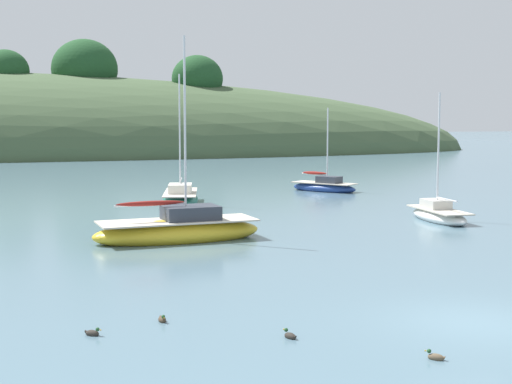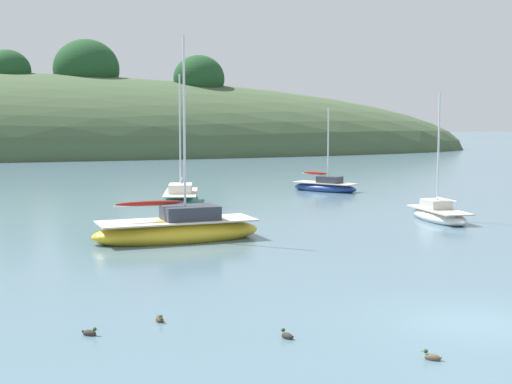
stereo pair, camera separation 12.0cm
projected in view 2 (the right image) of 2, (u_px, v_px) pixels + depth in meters
The scene contains 9 objects.
ground_plane at pixel (474, 322), 18.01m from camera, with size 400.00×400.00×0.00m, color slate.
sailboat_black_sloop at pixel (181, 198), 42.15m from camera, with size 3.07×6.01×7.46m.
sailboat_red_portside at pixel (178, 230), 29.86m from camera, with size 7.01×3.03×8.32m.
sailboat_white_near at pixel (325, 187), 49.48m from camera, with size 4.15×4.65×5.65m.
sailboat_navy_dinghy at pixel (439, 214), 35.48m from camera, with size 1.67×4.57×6.21m.
duck_trailing at pixel (90, 333), 16.94m from camera, with size 0.38×0.35×0.24m.
duck_straggler at pixel (287, 336), 16.72m from camera, with size 0.29×0.41×0.24m.
duck_lone_left at pixel (160, 319), 18.09m from camera, with size 0.20×0.43×0.24m.
duck_lone_right at pixel (432, 357), 15.24m from camera, with size 0.37×0.37×0.24m.
Camera 2 is at (-9.68, -15.61, 4.94)m, focal length 52.58 mm.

